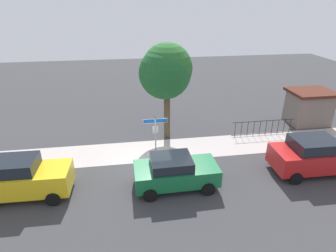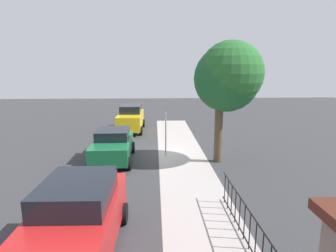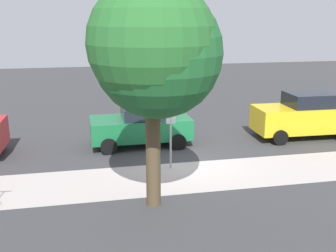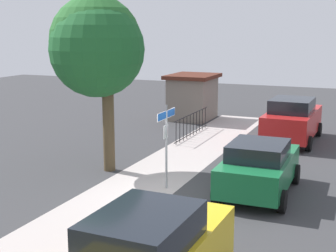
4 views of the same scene
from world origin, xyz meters
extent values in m
plane|color=#38383A|center=(0.00, 0.00, 0.00)|extent=(60.00, 60.00, 0.00)
cube|color=#AFA4A0|center=(2.00, 1.30, 0.00)|extent=(24.00, 2.60, 0.00)
cylinder|color=#9EA0A5|center=(0.57, 0.40, 1.34)|extent=(0.07, 0.07, 2.67)
cube|color=#144799|center=(0.57, 0.40, 2.37)|extent=(1.33, 0.02, 0.22)
cube|color=white|center=(0.57, 0.40, 2.37)|extent=(1.36, 0.02, 0.25)
cube|color=silver|center=(0.57, 0.42, 1.82)|extent=(0.32, 0.02, 0.42)
cylinder|color=brown|center=(1.62, 3.05, 1.70)|extent=(0.41, 0.41, 3.39)
sphere|color=#1E5B2A|center=(1.54, 3.39, 4.26)|extent=(3.28, 3.28, 3.28)
sphere|color=#2E6226|center=(1.75, 3.19, 4.29)|extent=(2.36, 2.36, 2.36)
sphere|color=#26642A|center=(1.71, 3.54, 4.53)|extent=(3.18, 3.18, 3.18)
sphere|color=#177029|center=(1.94, 3.33, 4.12)|extent=(2.08, 2.08, 2.08)
cube|color=yellow|center=(-5.90, -2.06, 0.86)|extent=(4.40, 1.83, 1.07)
cube|color=black|center=(-6.16, -2.05, 1.68)|extent=(2.13, 1.57, 0.58)
cylinder|color=black|center=(-4.40, -1.23, 0.32)|extent=(0.64, 0.23, 0.64)
cylinder|color=black|center=(-4.44, -2.95, 0.32)|extent=(0.64, 0.23, 0.64)
cylinder|color=black|center=(-7.36, -1.16, 0.32)|extent=(0.64, 0.23, 0.64)
cylinder|color=black|center=(-7.40, -2.89, 0.32)|extent=(0.64, 0.23, 0.64)
cube|color=#176738|center=(1.26, -2.39, 0.74)|extent=(4.07, 1.90, 0.84)
cube|color=black|center=(1.02, -2.39, 1.40)|extent=(1.97, 1.65, 0.49)
cylinder|color=black|center=(2.62, -1.45, 0.32)|extent=(0.64, 0.23, 0.64)
cylinder|color=black|center=(2.65, -3.29, 0.32)|extent=(0.64, 0.23, 0.64)
cylinder|color=black|center=(-0.13, -1.49, 0.32)|extent=(0.64, 0.23, 0.64)
cylinder|color=black|center=(-0.10, -3.33, 0.32)|extent=(0.64, 0.23, 0.64)
cube|color=red|center=(8.80, -2.20, 0.85)|extent=(4.63, 2.05, 1.06)
cube|color=black|center=(8.53, -2.19, 1.67)|extent=(2.24, 1.76, 0.58)
cylinder|color=black|center=(7.27, -1.19, 0.32)|extent=(0.64, 0.23, 0.64)
cylinder|color=black|center=(7.22, -3.13, 0.32)|extent=(0.64, 0.23, 0.64)
cylinder|color=black|center=(8.06, 2.30, 1.05)|extent=(4.37, 0.04, 0.04)
cylinder|color=black|center=(8.06, 2.30, 0.12)|extent=(4.37, 0.04, 0.04)
cylinder|color=black|center=(6.10, 2.30, 0.53)|extent=(0.03, 0.03, 1.05)
cylinder|color=black|center=(6.53, 2.30, 0.53)|extent=(0.03, 0.03, 1.05)
cylinder|color=black|center=(6.97, 2.30, 0.53)|extent=(0.03, 0.03, 1.05)
cylinder|color=black|center=(7.41, 2.30, 0.53)|extent=(0.03, 0.03, 1.05)
cylinder|color=black|center=(7.85, 2.30, 0.53)|extent=(0.03, 0.03, 1.05)
cylinder|color=black|center=(8.28, 2.30, 0.53)|extent=(0.03, 0.03, 1.05)
cylinder|color=black|center=(8.72, 2.30, 0.53)|extent=(0.03, 0.03, 1.05)
cylinder|color=black|center=(9.16, 2.30, 0.53)|extent=(0.03, 0.03, 1.05)
camera|label=1|loc=(-0.84, -13.60, 8.53)|focal=29.86mm
camera|label=2|loc=(15.15, -0.18, 4.74)|focal=29.35mm
camera|label=3|loc=(3.27, 13.22, 5.14)|focal=42.43mm
camera|label=4|loc=(-13.04, -5.41, 4.98)|focal=52.27mm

